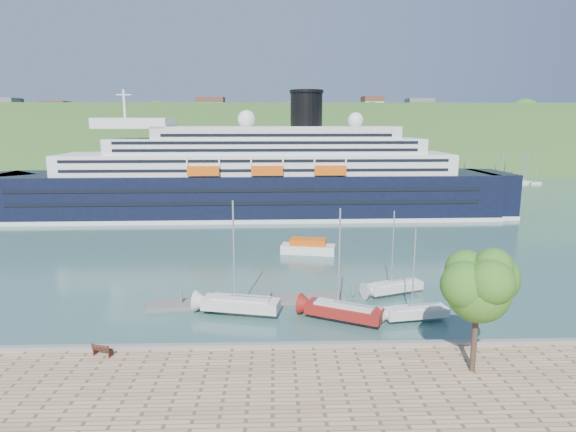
# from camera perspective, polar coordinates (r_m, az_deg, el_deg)

# --- Properties ---
(ground) EXTENTS (400.00, 400.00, 0.00)m
(ground) POSITION_cam_1_polar(r_m,az_deg,el_deg) (38.47, -4.16, -16.45)
(ground) COLOR #30564D
(ground) RESTS_ON ground
(far_hillside) EXTENTS (400.00, 50.00, 24.00)m
(far_hillside) POSITION_cam_1_polar(r_m,az_deg,el_deg) (179.21, -2.21, 9.14)
(far_hillside) COLOR #345522
(far_hillside) RESTS_ON ground
(quay_coping) EXTENTS (220.00, 0.50, 0.30)m
(quay_coping) POSITION_cam_1_polar(r_m,az_deg,el_deg) (37.77, -4.20, -15.04)
(quay_coping) COLOR slate
(quay_coping) RESTS_ON promenade
(cruise_ship) EXTENTS (106.07, 17.21, 23.76)m
(cruise_ship) POSITION_cam_1_polar(r_m,az_deg,el_deg) (91.62, -4.86, 7.29)
(cruise_ship) COLOR black
(cruise_ship) RESTS_ON ground
(park_bench) EXTENTS (1.69, 1.10, 1.00)m
(park_bench) POSITION_cam_1_polar(r_m,az_deg,el_deg) (38.78, -21.10, -14.49)
(park_bench) COLOR #3F1D12
(park_bench) RESTS_ON promenade
(promenade_tree) EXTENTS (5.66, 5.66, 9.38)m
(promenade_tree) POSITION_cam_1_polar(r_m,az_deg,el_deg) (35.00, 21.49, -9.88)
(promenade_tree) COLOR #276219
(promenade_tree) RESTS_ON promenade
(floating_pontoon) EXTENTS (19.64, 4.75, 0.43)m
(floating_pontoon) POSITION_cam_1_polar(r_m,az_deg,el_deg) (48.90, -4.78, -10.01)
(floating_pontoon) COLOR slate
(floating_pontoon) RESTS_ON ground
(sailboat_white_near) EXTENTS (8.31, 3.89, 10.35)m
(sailboat_white_near) POSITION_cam_1_polar(r_m,az_deg,el_deg) (44.53, -5.73, -5.41)
(sailboat_white_near) COLOR silver
(sailboat_white_near) RESTS_ON ground
(sailboat_red) EXTENTS (7.82, 5.38, 9.92)m
(sailboat_red) POSITION_cam_1_polar(r_m,az_deg,el_deg) (43.13, 6.75, -6.28)
(sailboat_red) COLOR maroon
(sailboat_red) RESTS_ON ground
(sailboat_white_far) EXTENTS (6.84, 4.01, 8.54)m
(sailboat_white_far) POSITION_cam_1_polar(r_m,az_deg,el_deg) (51.01, 12.71, -4.57)
(sailboat_white_far) COLOR silver
(sailboat_white_far) RESTS_ON ground
(tender_launch) EXTENTS (7.81, 3.93, 2.06)m
(tender_launch) POSITION_cam_1_polar(r_m,az_deg,el_deg) (66.43, 2.40, -3.57)
(tender_launch) COLOR #DD550D
(tender_launch) RESTS_ON ground
(sailboat_extra) EXTENTS (6.58, 2.75, 8.25)m
(sailboat_extra) POSITION_cam_1_polar(r_m,az_deg,el_deg) (44.86, 15.15, -7.03)
(sailboat_extra) COLOR silver
(sailboat_extra) RESTS_ON ground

